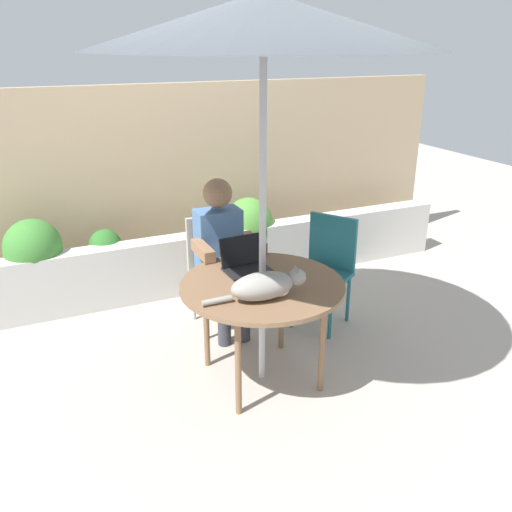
% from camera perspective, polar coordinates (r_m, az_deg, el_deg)
% --- Properties ---
extents(ground_plane, '(14.00, 14.00, 0.00)m').
position_cam_1_polar(ground_plane, '(3.81, 0.63, -12.67)').
color(ground_plane, '#ADA399').
extents(fence_back, '(5.87, 0.08, 1.81)m').
position_cam_1_polar(fence_back, '(5.28, -8.99, 7.85)').
color(fence_back, tan).
rests_on(fence_back, ground).
extents(planter_wall_low, '(5.28, 0.20, 0.54)m').
position_cam_1_polar(planter_wall_low, '(4.95, -6.77, -0.72)').
color(planter_wall_low, beige).
rests_on(planter_wall_low, ground).
extents(patio_table, '(1.07, 1.07, 0.72)m').
position_cam_1_polar(patio_table, '(3.48, 0.67, -3.71)').
color(patio_table, brown).
rests_on(patio_table, ground).
extents(patio_umbrella, '(1.98, 1.98, 2.41)m').
position_cam_1_polar(patio_umbrella, '(3.14, 0.81, 23.55)').
color(patio_umbrella, '#B7B7BC').
rests_on(patio_umbrella, ground).
extents(chair_occupied, '(0.40, 0.40, 0.88)m').
position_cam_1_polar(chair_occupied, '(4.30, -4.33, -0.71)').
color(chair_occupied, '#B2A899').
rests_on(chair_occupied, ground).
extents(chair_empty, '(0.55, 0.55, 0.88)m').
position_cam_1_polar(chair_empty, '(4.33, 7.50, -0.69)').
color(chair_empty, '#1E606B').
rests_on(chair_empty, ground).
extents(person_seated, '(0.48, 0.48, 1.22)m').
position_cam_1_polar(person_seated, '(4.10, -3.64, 0.72)').
color(person_seated, '#4C72A5').
rests_on(person_seated, ground).
extents(laptop, '(0.31, 0.27, 0.21)m').
position_cam_1_polar(laptop, '(3.65, -1.27, -0.44)').
color(laptop, black).
rests_on(laptop, patio_table).
extents(cat, '(0.65, 0.21, 0.17)m').
position_cam_1_polar(cat, '(3.23, 1.13, -3.16)').
color(cat, gray).
rests_on(cat, patio_table).
extents(potted_plant_near_fence, '(0.47, 0.47, 0.82)m').
position_cam_1_polar(potted_plant_near_fence, '(4.82, -22.40, -0.40)').
color(potted_plant_near_fence, '#9E5138').
rests_on(potted_plant_near_fence, ground).
extents(potted_plant_by_chair, '(0.49, 0.49, 0.78)m').
position_cam_1_polar(potted_plant_by_chair, '(5.20, -0.79, 2.27)').
color(potted_plant_by_chair, '#9E5138').
rests_on(potted_plant_by_chair, ground).
extents(potted_plant_corner, '(0.30, 0.30, 0.64)m').
position_cam_1_polar(potted_plant_corner, '(4.94, -15.53, -0.55)').
color(potted_plant_corner, '#9E5138').
rests_on(potted_plant_corner, ground).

